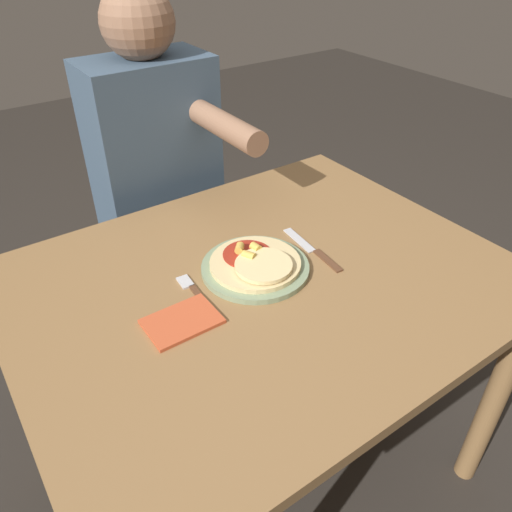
% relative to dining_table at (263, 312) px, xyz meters
% --- Properties ---
extents(ground_plane, '(8.00, 8.00, 0.00)m').
position_rel_dining_table_xyz_m(ground_plane, '(0.00, 0.00, -0.64)').
color(ground_plane, '#2D2823').
extents(dining_table, '(1.14, 0.90, 0.75)m').
position_rel_dining_table_xyz_m(dining_table, '(0.00, 0.00, 0.00)').
color(dining_table, olive).
rests_on(dining_table, ground_plane).
extents(plate, '(0.26, 0.26, 0.01)m').
position_rel_dining_table_xyz_m(plate, '(0.00, 0.03, 0.12)').
color(plate, gray).
rests_on(plate, dining_table).
extents(pizza, '(0.22, 0.22, 0.04)m').
position_rel_dining_table_xyz_m(pizza, '(0.00, 0.03, 0.13)').
color(pizza, '#E0C689').
rests_on(pizza, plate).
extents(fork, '(0.03, 0.18, 0.00)m').
position_rel_dining_table_xyz_m(fork, '(-0.16, 0.03, 0.11)').
color(fork, brown).
rests_on(fork, dining_table).
extents(knife, '(0.03, 0.22, 0.00)m').
position_rel_dining_table_xyz_m(knife, '(0.16, 0.02, 0.11)').
color(knife, brown).
rests_on(knife, dining_table).
extents(napkin, '(0.15, 0.11, 0.01)m').
position_rel_dining_table_xyz_m(napkin, '(-0.23, -0.03, 0.11)').
color(napkin, '#C6512D').
rests_on(napkin, dining_table).
extents(person_diner, '(0.38, 0.52, 1.31)m').
position_rel_dining_table_xyz_m(person_diner, '(0.04, 0.64, 0.13)').
color(person_diner, '#2D2D38').
rests_on(person_diner, ground_plane).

